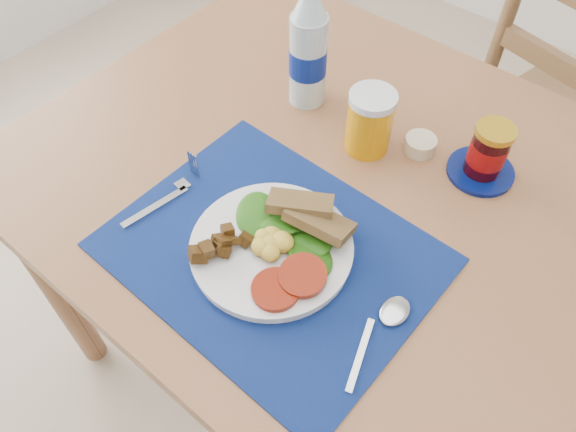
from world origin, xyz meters
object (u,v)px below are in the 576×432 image
Objects in this scene: jam_on_saucer at (487,154)px; chair_far at (569,96)px; juice_glass at (369,123)px; water_bottle at (308,53)px; breakfast_plate at (267,245)px.

chair_far is at bearing 89.33° from jam_on_saucer.
jam_on_saucer is (0.19, 0.07, -0.01)m from juice_glass.
juice_glass is 0.96× the size of jam_on_saucer.
breakfast_plate is at bearing -60.89° from water_bottle.
water_bottle is at bearing 168.45° from juice_glass.
water_bottle is at bearing -173.83° from jam_on_saucer.
chair_far is 4.41× the size of breakfast_plate.
breakfast_plate is at bearing -115.71° from jam_on_saucer.
water_bottle is 0.36m from jam_on_saucer.
jam_on_saucer is (0.36, 0.04, -0.06)m from water_bottle.
chair_far is 0.76m from water_bottle.
juice_glass is 0.20m from jam_on_saucer.
juice_glass is (-0.20, -0.64, 0.25)m from chair_far.
juice_glass is at bearing 86.11° from chair_far.
breakfast_plate is 0.40m from jam_on_saucer.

